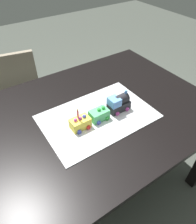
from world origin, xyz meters
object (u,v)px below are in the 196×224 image
(dining_table, at_px, (92,125))
(chair, at_px, (15,92))
(birthday_candle, at_px, (78,113))
(cake_locomotive, at_px, (119,103))
(cake_car_flatbed_lemon, at_px, (80,123))
(cake_car_hopper_mint_green, at_px, (99,114))

(dining_table, height_order, chair, chair)
(chair, xyz_separation_m, birthday_candle, (-0.12, 0.91, 0.37))
(dining_table, height_order, cake_locomotive, cake_locomotive)
(chair, distance_m, cake_car_flatbed_lemon, 0.96)
(cake_locomotive, distance_m, birthday_candle, 0.26)
(dining_table, xyz_separation_m, chair, (0.24, -0.83, -0.16))
(chair, relative_size, cake_car_hopper_mint_green, 8.60)
(chair, relative_size, cake_car_flatbed_lemon, 8.60)
(cake_locomotive, distance_m, cake_car_hopper_mint_green, 0.13)
(cake_locomotive, relative_size, cake_car_flatbed_lemon, 1.40)
(cake_car_flatbed_lemon, xyz_separation_m, birthday_candle, (0.01, -0.00, 0.07))
(cake_car_hopper_mint_green, height_order, birthday_candle, birthday_candle)
(chair, xyz_separation_m, cake_car_hopper_mint_green, (-0.25, 0.91, 0.30))
(cake_locomotive, bearing_deg, chair, -67.52)
(birthday_candle, bearing_deg, cake_locomotive, 180.00)
(dining_table, xyz_separation_m, cake_locomotive, (-0.13, 0.07, 0.16))
(cake_locomotive, height_order, birthday_candle, birthday_candle)
(cake_car_flatbed_lemon, bearing_deg, chair, -81.97)
(cake_car_flatbed_lemon, relative_size, birthday_candle, 1.73)
(chair, bearing_deg, dining_table, 117.20)
(chair, height_order, birthday_candle, birthday_candle)
(dining_table, xyz_separation_m, cake_car_flatbed_lemon, (0.12, 0.07, 0.14))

